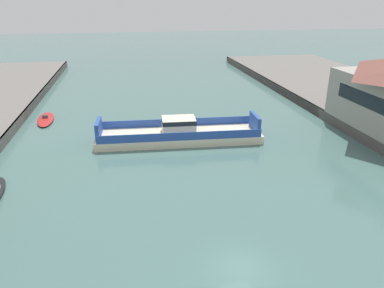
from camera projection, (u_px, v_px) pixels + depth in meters
ground_plane at (240, 268)px, 26.70m from camera, size 400.00×400.00×0.00m
chain_ferry at (179, 133)px, 50.26m from camera, size 22.75×7.20×3.30m
moored_boat_mid_left at (46, 119)px, 58.64m from camera, size 3.18×8.10×0.95m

